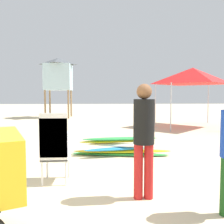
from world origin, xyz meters
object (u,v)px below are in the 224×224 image
object	(u,v)px
stacked_plastic_chairs	(55,143)
surfboard_pile	(120,147)
lifeguard_tower	(58,74)
popup_canopy	(193,76)
lifeguard_near_left	(144,133)

from	to	relation	value
stacked_plastic_chairs	surfboard_pile	size ratio (longest dim) A/B	0.48
surfboard_pile	lifeguard_tower	size ratio (longest dim) A/B	0.64
surfboard_pile	popup_canopy	bearing A→B (deg)	53.83
stacked_plastic_chairs	lifeguard_near_left	bearing A→B (deg)	-25.81
lifeguard_near_left	popup_canopy	size ratio (longest dim) A/B	0.58
surfboard_pile	lifeguard_near_left	bearing A→B (deg)	-87.15
surfboard_pile	popup_canopy	xyz separation A→B (m)	(4.04, 5.53, 2.31)
stacked_plastic_chairs	lifeguard_near_left	size ratio (longest dim) A/B	0.73
lifeguard_tower	popup_canopy	bearing A→B (deg)	-35.98
lifeguard_near_left	lifeguard_tower	size ratio (longest dim) A/B	0.42
lifeguard_tower	lifeguard_near_left	bearing A→B (deg)	-75.24
surfboard_pile	lifeguard_near_left	distance (m)	2.82
popup_canopy	lifeguard_tower	world-z (taller)	lifeguard_tower
stacked_plastic_chairs	popup_canopy	size ratio (longest dim) A/B	0.42
surfboard_pile	popup_canopy	distance (m)	7.23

